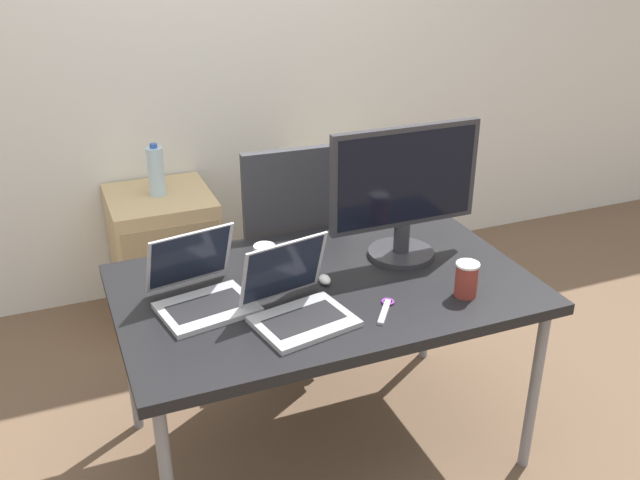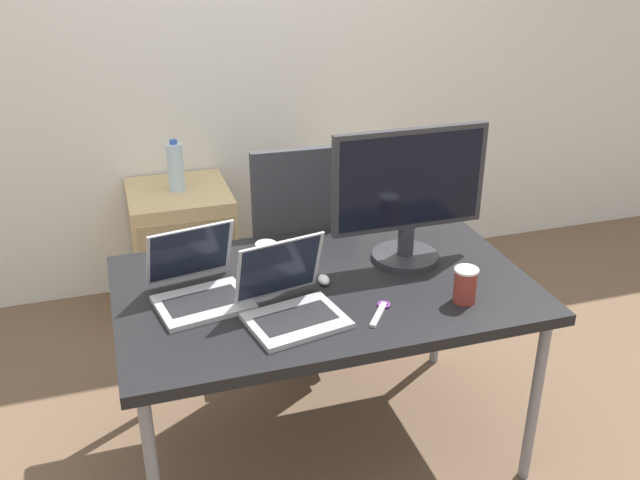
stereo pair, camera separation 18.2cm
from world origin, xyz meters
name	(u,v)px [view 2 (the right image)]	position (x,y,z in m)	size (l,w,h in m)	color
ground_plane	(323,444)	(0.00, 0.00, 0.00)	(14.00, 14.00, 0.00)	brown
wall_back	(232,41)	(0.00, 1.52, 1.30)	(10.00, 0.05, 2.60)	silver
desk	(324,296)	(0.00, 0.00, 0.67)	(1.44, 0.89, 0.72)	black
office_chair	(296,274)	(0.09, 0.70, 0.39)	(0.56, 0.57, 1.05)	#232326
cabinet_left	(183,250)	(-0.36, 1.23, 0.33)	(0.49, 0.51, 0.65)	tan
cabinet_right	(362,226)	(0.61, 1.23, 0.33)	(0.49, 0.51, 0.65)	tan
water_bottle	(176,167)	(-0.36, 1.24, 0.77)	(0.08, 0.08, 0.26)	silver
laptop_left	(290,302)	(-0.17, -0.17, 0.77)	(0.34, 0.35, 0.24)	#ADADB2
laptop_right	(199,286)	(-0.43, 0.03, 0.77)	(0.34, 0.36, 0.24)	#ADADB2
monitor	(409,194)	(0.35, 0.09, 0.98)	(0.58, 0.25, 0.50)	#2D2D33
mouse	(325,280)	(0.00, 0.00, 0.74)	(0.04, 0.06, 0.03)	silver
coffee_cup_white	(266,256)	(-0.17, 0.17, 0.77)	(0.08, 0.08, 0.10)	white
coffee_cup_brown	(465,285)	(0.41, -0.25, 0.78)	(0.08, 0.08, 0.12)	maroon
scissors	(380,311)	(0.12, -0.24, 0.73)	(0.12, 0.15, 0.01)	#B2B2B7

